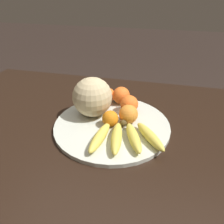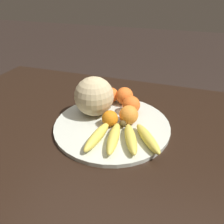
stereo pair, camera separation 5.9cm
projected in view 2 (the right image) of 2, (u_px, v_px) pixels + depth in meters
The scene contains 9 objects.
kitchen_table at pixel (94, 147), 0.85m from camera, with size 1.45×1.00×0.71m.
fruit_bowl at pixel (112, 125), 0.82m from camera, with size 0.43×0.43×0.01m.
melon at pixel (94, 96), 0.84m from camera, with size 0.15×0.15×0.15m.
banana_bunch at pixel (122, 137), 0.71m from camera, with size 0.25×0.20×0.04m.
orange_front_left at pixel (131, 105), 0.86m from camera, with size 0.07×0.07×0.07m.
orange_front_right at pixel (110, 95), 0.95m from camera, with size 0.06×0.06×0.06m.
orange_mid_center at pixel (129, 115), 0.80m from camera, with size 0.07×0.07×0.07m.
orange_back_left at pixel (124, 96), 0.93m from camera, with size 0.07×0.07×0.07m.
orange_back_right at pixel (110, 119), 0.79m from camera, with size 0.06×0.06×0.06m.
Camera 2 is at (-0.28, 0.60, 1.18)m, focal length 35.00 mm.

